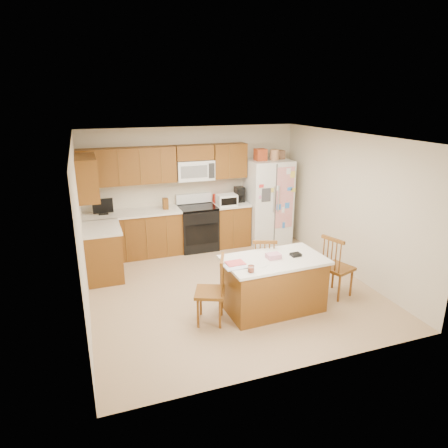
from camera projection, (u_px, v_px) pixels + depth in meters
name	position (u px, v px, depth m)	size (l,w,h in m)	color
ground	(229.00, 287.00, 6.75)	(4.50, 4.50, 0.00)	tan
room_shell	(230.00, 205.00, 6.30)	(4.60, 4.60, 2.52)	beige
cabinetry	(150.00, 213.00, 7.76)	(3.36, 1.56, 2.15)	brown
stove	(197.00, 227.00, 8.34)	(0.76, 0.65, 1.13)	black
refrigerator	(268.00, 200.00, 8.64)	(0.90, 0.79, 2.04)	white
island	(273.00, 284.00, 5.96)	(1.57, 0.92, 0.91)	brown
windsor_chair_left	(212.00, 292.00, 5.59)	(0.54, 0.55, 0.99)	brown
windsor_chair_back	(263.00, 266.00, 6.48)	(0.51, 0.50, 0.94)	brown
windsor_chair_right	(336.00, 268.00, 6.34)	(0.54, 0.55, 1.02)	brown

